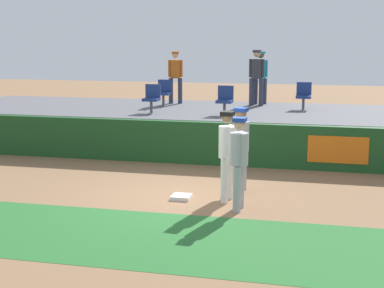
# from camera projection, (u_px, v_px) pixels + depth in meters

# --- Properties ---
(ground_plane) EXTENTS (60.00, 60.00, 0.00)m
(ground_plane) POSITION_uv_depth(u_px,v_px,m) (185.00, 197.00, 12.32)
(ground_plane) COLOR #846042
(grass_foreground_strip) EXTENTS (18.00, 2.80, 0.01)m
(grass_foreground_strip) POSITION_uv_depth(u_px,v_px,m) (148.00, 238.00, 9.82)
(grass_foreground_strip) COLOR #26662B
(grass_foreground_strip) RESTS_ON ground_plane
(first_base) EXTENTS (0.40, 0.40, 0.08)m
(first_base) POSITION_uv_depth(u_px,v_px,m) (181.00, 197.00, 12.17)
(first_base) COLOR white
(first_base) RESTS_ON ground_plane
(player_fielder_home) EXTENTS (0.41, 0.57, 1.89)m
(player_fielder_home) POSITION_uv_depth(u_px,v_px,m) (228.00, 150.00, 11.84)
(player_fielder_home) COLOR white
(player_fielder_home) RESTS_ON ground_plane
(player_runner_visitor) EXTENTS (0.37, 0.52, 1.85)m
(player_runner_visitor) POSITION_uv_depth(u_px,v_px,m) (239.00, 157.00, 11.21)
(player_runner_visitor) COLOR #9EA3AD
(player_runner_visitor) RESTS_ON ground_plane
(player_coach_visitor) EXTENTS (0.43, 0.51, 1.87)m
(player_coach_visitor) POSITION_uv_depth(u_px,v_px,m) (241.00, 143.00, 12.57)
(player_coach_visitor) COLOR #9EA3AD
(player_coach_visitor) RESTS_ON ground_plane
(field_wall) EXTENTS (18.00, 0.26, 1.15)m
(field_wall) POSITION_uv_depth(u_px,v_px,m) (214.00, 144.00, 15.30)
(field_wall) COLOR #19471E
(field_wall) RESTS_ON ground_plane
(bleacher_platform) EXTENTS (18.00, 4.80, 1.15)m
(bleacher_platform) POSITION_uv_depth(u_px,v_px,m) (229.00, 129.00, 17.77)
(bleacher_platform) COLOR #59595E
(bleacher_platform) RESTS_ON ground_plane
(seat_front_center) EXTENTS (0.45, 0.44, 0.84)m
(seat_front_center) POSITION_uv_depth(u_px,v_px,m) (225.00, 99.00, 16.48)
(seat_front_center) COLOR #4C4C51
(seat_front_center) RESTS_ON bleacher_platform
(seat_front_left) EXTENTS (0.45, 0.44, 0.84)m
(seat_front_left) POSITION_uv_depth(u_px,v_px,m) (152.00, 97.00, 16.97)
(seat_front_left) COLOR #4C4C51
(seat_front_left) RESTS_ON bleacher_platform
(seat_back_left) EXTENTS (0.44, 0.44, 0.84)m
(seat_back_left) POSITION_uv_depth(u_px,v_px,m) (164.00, 91.00, 18.73)
(seat_back_left) COLOR #4C4C51
(seat_back_left) RESTS_ON bleacher_platform
(seat_back_right) EXTENTS (0.46, 0.44, 0.84)m
(seat_back_right) POSITION_uv_depth(u_px,v_px,m) (304.00, 94.00, 17.72)
(seat_back_right) COLOR #4C4C51
(seat_back_right) RESTS_ON bleacher_platform
(spectator_hooded) EXTENTS (0.46, 0.43, 1.74)m
(spectator_hooded) POSITION_uv_depth(u_px,v_px,m) (260.00, 74.00, 19.06)
(spectator_hooded) COLOR #33384C
(spectator_hooded) RESTS_ON bleacher_platform
(spectator_capped) EXTENTS (0.50, 0.37, 1.80)m
(spectator_capped) POSITION_uv_depth(u_px,v_px,m) (257.00, 74.00, 18.58)
(spectator_capped) COLOR #33384C
(spectator_capped) RESTS_ON bleacher_platform
(spectator_casual) EXTENTS (0.48, 0.40, 1.74)m
(spectator_casual) POSITION_uv_depth(u_px,v_px,m) (175.00, 74.00, 19.21)
(spectator_casual) COLOR #33384C
(spectator_casual) RESTS_ON bleacher_platform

